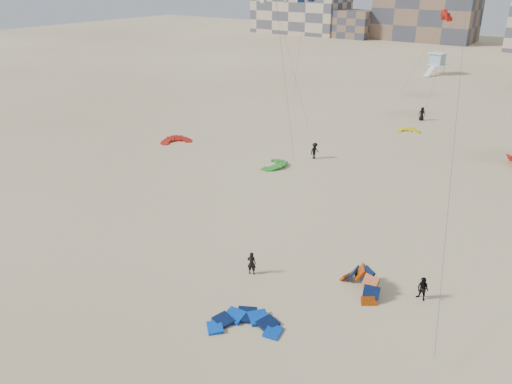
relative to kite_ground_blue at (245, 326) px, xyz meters
The scene contains 15 objects.
ground 4.76m from the kite_ground_blue, 166.89° to the left, with size 320.00×320.00×0.00m, color beige.
kite_ground_blue is the anchor object (origin of this frame).
kite_ground_orange 8.08m from the kite_ground_blue, 61.10° to the left, with size 3.37×2.39×2.37m, color #ED5004, non-canonical shape.
kite_ground_red 35.06m from the kite_ground_blue, 140.17° to the left, with size 3.45×3.60×0.86m, color #C01004, non-canonical shape.
kite_ground_green 26.03m from the kite_ground_blue, 119.80° to the left, with size 3.38×3.55×0.71m, color #2B9A1C, non-canonical shape.
kite_ground_yellow 43.06m from the kite_ground_blue, 97.68° to the left, with size 2.71×2.80×0.68m, color yellow, non-canonical shape.
kitesurfer_main 5.51m from the kite_ground_blue, 121.82° to the left, with size 0.60×0.39×1.65m, color black.
kitesurfer_b 11.24m from the kite_ground_blue, 48.54° to the left, with size 0.76×0.59×1.56m, color black.
kitesurfer_c 28.98m from the kite_ground_blue, 111.45° to the left, with size 1.15×0.66×1.79m, color black.
kitesurfer_e 49.23m from the kite_ground_blue, 97.21° to the left, with size 0.90×0.58×1.83m, color black.
kite_fly_red 69.87m from the kite_ground_blue, 98.52° to the left, with size 4.67×13.83×12.52m.
lifeguard_tower_far 84.92m from the kite_ground_blue, 100.18° to the left, with size 3.35×5.93×4.17m.
condo_west_a 151.00m from the kite_ground_blue, 119.66° to the left, with size 30.00×15.00×14.00m, color #C2AA8E.
condo_west_b 139.74m from the kite_ground_blue, 104.38° to the left, with size 28.00×14.00×18.00m, color brown.
condo_fill_left 140.22m from the kite_ground_blue, 112.94° to the left, with size 12.00×10.00×8.00m, color brown.
Camera 1 is at (18.55, -19.53, 18.68)m, focal length 35.00 mm.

